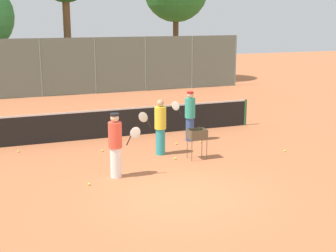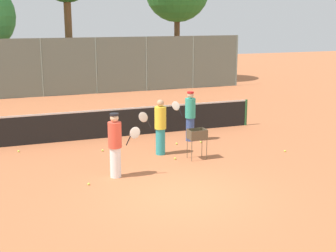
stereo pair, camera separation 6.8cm
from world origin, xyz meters
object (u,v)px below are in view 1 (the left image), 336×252
object	(u,v)px
tennis_net	(116,122)
player_yellow_shirt	(190,115)
ball_cart	(197,136)
player_red_cap	(116,144)
player_white_outfit	(160,127)

from	to	relation	value
tennis_net	player_yellow_shirt	distance (m)	2.78
ball_cart	tennis_net	bearing A→B (deg)	114.86
player_yellow_shirt	player_red_cap	bearing A→B (deg)	80.50
player_red_cap	ball_cart	xyz separation A→B (m)	(2.80, 0.78, -0.22)
player_yellow_shirt	player_white_outfit	bearing A→B (deg)	79.05
player_yellow_shirt	ball_cart	distance (m)	2.23
player_white_outfit	ball_cart	xyz separation A→B (m)	(0.90, -0.87, -0.20)
player_red_cap	player_yellow_shirt	distance (m)	4.53
tennis_net	player_yellow_shirt	bearing A→B (deg)	-31.96
player_yellow_shirt	ball_cart	size ratio (longest dim) A/B	1.87
player_white_outfit	ball_cart	world-z (taller)	player_white_outfit
tennis_net	player_white_outfit	bearing A→B (deg)	-74.42
player_red_cap	player_white_outfit	bearing A→B (deg)	55.23
tennis_net	player_red_cap	world-z (taller)	player_red_cap
tennis_net	player_red_cap	size ratio (longest dim) A/B	6.09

